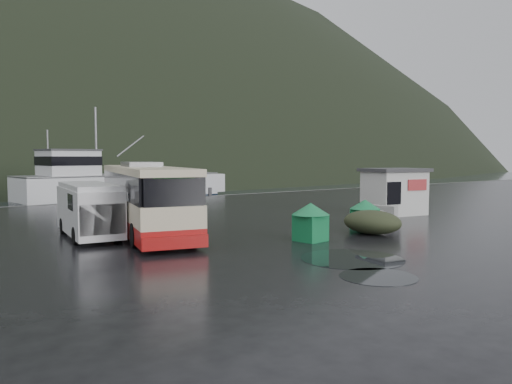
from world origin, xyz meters
TOP-DOWN VIEW (x-y plane):
  - ground at (0.00, 0.00)m, footprint 160.00×160.00m
  - quay_edge at (0.00, 20.00)m, footprint 160.00×0.60m
  - coach_bus at (-3.63, 3.58)m, footprint 5.48×11.68m
  - white_van at (-6.11, 3.77)m, footprint 2.60×5.72m
  - waste_bin_left at (0.77, -2.62)m, footprint 1.24×1.24m
  - waste_bin_right at (4.99, -1.80)m, footprint 1.05×1.05m
  - dome_tent at (4.21, -2.90)m, footprint 2.37×2.99m
  - ticket_kiosk at (11.13, 1.31)m, footprint 3.94×3.26m
  - jersey_barrier_a at (6.18, -1.04)m, footprint 0.88×1.62m
  - jersey_barrier_b at (8.86, 0.19)m, footprint 1.03×1.63m
  - fishing_trawler at (5.77, 29.79)m, footprint 23.84×7.70m
  - puddles at (-0.95, -6.73)m, footprint 4.12×5.01m

SIDE VIEW (x-z plane):
  - ground at x=0.00m, z-range 0.00..0.00m
  - quay_edge at x=0.00m, z-range -0.75..0.75m
  - coach_bus at x=-3.63m, z-range -1.60..1.60m
  - white_van at x=-6.11m, z-range -1.15..1.15m
  - waste_bin_left at x=0.77m, z-range -0.78..0.78m
  - waste_bin_right at x=4.99m, z-range -0.71..0.71m
  - dome_tent at x=4.21m, z-range -0.53..0.53m
  - ticket_kiosk at x=11.13m, z-range -1.37..1.37m
  - jersey_barrier_a at x=6.18m, z-range -0.40..0.40m
  - jersey_barrier_b at x=8.86m, z-range -0.38..0.38m
  - fishing_trawler at x=5.77m, z-range -4.68..4.68m
  - puddles at x=-0.95m, z-range 0.00..0.01m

